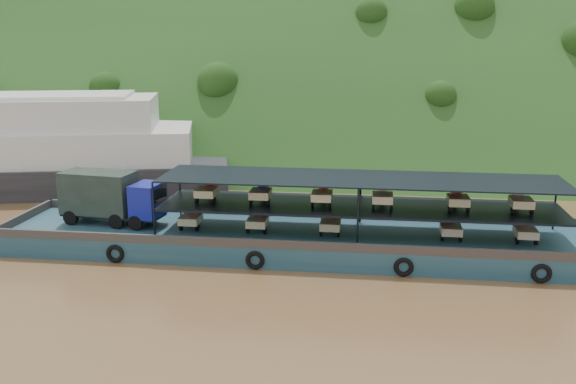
# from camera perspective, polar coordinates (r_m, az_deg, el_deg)

# --- Properties ---
(ground) EXTENTS (160.00, 160.00, 0.00)m
(ground) POSITION_cam_1_polar(r_m,az_deg,el_deg) (36.96, 2.45, -6.01)
(ground) COLOR brown
(ground) RESTS_ON ground
(hillside) EXTENTS (140.00, 39.60, 39.60)m
(hillside) POSITION_cam_1_polar(r_m,az_deg,el_deg) (71.83, 5.18, 3.56)
(hillside) COLOR #183814
(hillside) RESTS_ON ground
(cargo_barge) EXTENTS (35.00, 7.18, 4.54)m
(cargo_barge) POSITION_cam_1_polar(r_m,az_deg,el_deg) (38.17, -0.15, -3.63)
(cargo_barge) COLOR #153C4B
(cargo_barge) RESTS_ON ground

